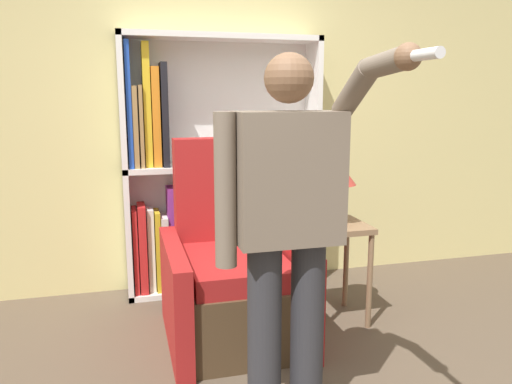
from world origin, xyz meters
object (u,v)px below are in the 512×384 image
person_standing (288,223)px  side_table (334,243)px  table_lamp (336,175)px  armchair (232,278)px  bookcase (197,174)px

person_standing → side_table: size_ratio=2.49×
person_standing → table_lamp: (0.64, 0.96, 0.04)m
person_standing → armchair: bearing=92.9°
person_standing → side_table: person_standing is taller
person_standing → table_lamp: bearing=56.1°
armchair → side_table: 0.71m
person_standing → bookcase: bearing=94.6°
side_table → table_lamp: size_ratio=1.55×
bookcase → table_lamp: (0.78, -0.77, 0.08)m
bookcase → side_table: 1.16m
side_table → table_lamp: (-0.00, -0.00, 0.46)m
armchair → table_lamp: size_ratio=2.84×
bookcase → armchair: (0.09, -0.79, -0.54)m
side_table → table_lamp: table_lamp is taller
armchair → person_standing: person_standing is taller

